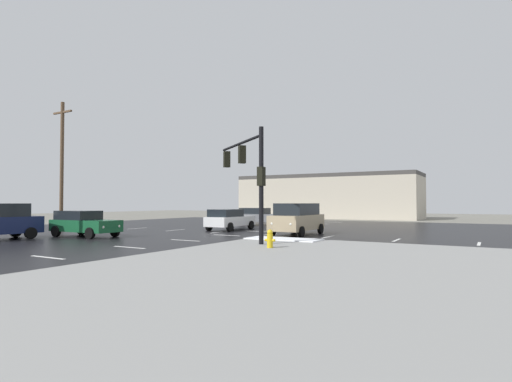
% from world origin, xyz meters
% --- Properties ---
extents(ground_plane, '(120.00, 120.00, 0.00)m').
position_xyz_m(ground_plane, '(0.00, 0.00, 0.00)').
color(ground_plane, slate).
extents(road_asphalt, '(44.00, 44.00, 0.02)m').
position_xyz_m(road_asphalt, '(0.00, 0.00, 0.01)').
color(road_asphalt, black).
rests_on(road_asphalt, ground_plane).
extents(sidewalk_corner, '(18.00, 18.00, 0.14)m').
position_xyz_m(sidewalk_corner, '(12.00, -12.00, 0.07)').
color(sidewalk_corner, gray).
rests_on(sidewalk_corner, ground_plane).
extents(snow_strip_curbside, '(4.00, 1.60, 0.06)m').
position_xyz_m(snow_strip_curbside, '(5.00, -4.00, 0.17)').
color(snow_strip_curbside, white).
rests_on(snow_strip_curbside, sidewalk_corner).
extents(lane_markings, '(36.15, 36.15, 0.01)m').
position_xyz_m(lane_markings, '(1.20, -1.38, 0.02)').
color(lane_markings, silver).
rests_on(lane_markings, road_asphalt).
extents(traffic_signal_mast, '(4.86, 3.88, 5.56)m').
position_xyz_m(traffic_signal_mast, '(3.81, -5.63, 3.92)').
color(traffic_signal_mast, black).
rests_on(traffic_signal_mast, sidewalk_corner).
extents(fire_hydrant, '(0.48, 0.26, 0.79)m').
position_xyz_m(fire_hydrant, '(6.23, -7.80, 0.54)').
color(fire_hydrant, gold).
rests_on(fire_hydrant, sidewalk_corner).
extents(strip_building_background, '(24.03, 8.00, 5.86)m').
position_xyz_m(strip_building_background, '(-4.85, 29.75, 2.93)').
color(strip_building_background, '#BCB29E').
rests_on(strip_building_background, ground_plane).
extents(suv_tan, '(2.22, 4.86, 2.03)m').
position_xyz_m(suv_tan, '(3.68, 0.67, 1.09)').
color(suv_tan, tan).
rests_on(suv_tan, road_asphalt).
extents(sedan_green, '(4.57, 2.09, 1.58)m').
position_xyz_m(sedan_green, '(-6.97, -7.23, 0.85)').
color(sedan_green, '#195933').
rests_on(sedan_green, road_asphalt).
extents(sedan_white, '(2.12, 4.58, 1.58)m').
position_xyz_m(sedan_white, '(-2.53, 2.06, 0.85)').
color(sedan_white, white).
rests_on(sedan_white, road_asphalt).
extents(sedan_grey, '(4.59, 2.14, 1.58)m').
position_xyz_m(sedan_grey, '(-3.95, 9.17, 0.85)').
color(sedan_grey, slate).
rests_on(sedan_grey, road_asphalt).
extents(utility_pole_mid, '(2.20, 0.28, 10.05)m').
position_xyz_m(utility_pole_mid, '(-14.71, -3.47, 5.24)').
color(utility_pole_mid, brown).
rests_on(utility_pole_mid, ground_plane).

